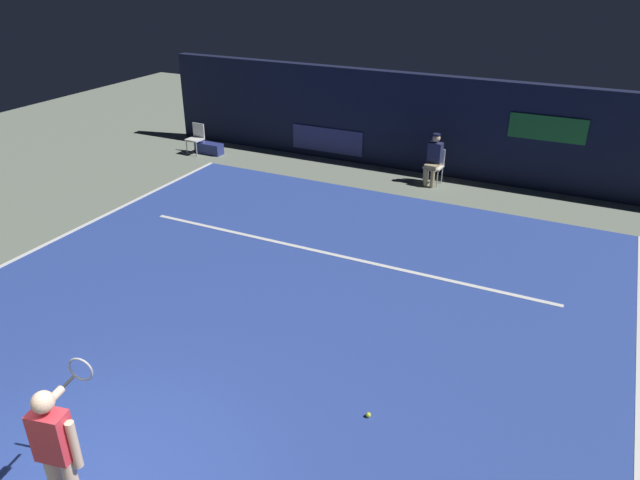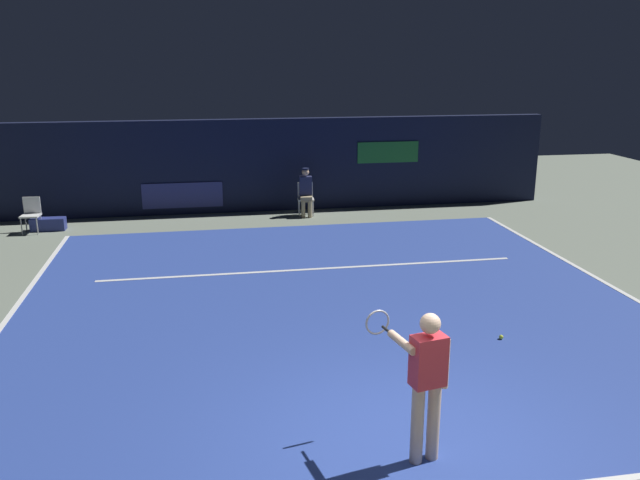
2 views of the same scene
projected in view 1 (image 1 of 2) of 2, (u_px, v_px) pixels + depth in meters
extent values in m
plane|color=gray|center=(285.00, 302.00, 10.21)|extent=(32.08, 32.08, 0.00)
cube|color=#2D479E|center=(285.00, 302.00, 10.20)|extent=(11.09, 11.09, 0.01)
cube|color=white|center=(640.00, 396.00, 8.02)|extent=(0.10, 11.09, 0.01)
cube|color=white|center=(55.00, 239.00, 12.37)|extent=(0.10, 11.09, 0.01)
cube|color=white|center=(333.00, 254.00, 11.76)|extent=(8.65, 0.10, 0.01)
cube|color=#141933|center=(423.00, 124.00, 15.73)|extent=(15.65, 0.30, 2.60)
cube|color=navy|center=(327.00, 140.00, 17.02)|extent=(2.20, 0.04, 0.70)
cube|color=#1E6B2D|center=(547.00, 128.00, 14.24)|extent=(1.80, 0.04, 0.60)
cube|color=#D8333F|center=(52.00, 436.00, 5.76)|extent=(0.40, 0.29, 0.56)
sphere|color=beige|center=(43.00, 402.00, 5.57)|extent=(0.22, 0.22, 0.22)
cylinder|color=beige|center=(46.00, 405.00, 5.93)|extent=(0.19, 0.51, 0.09)
cylinder|color=beige|center=(74.00, 445.00, 5.76)|extent=(0.09, 0.09, 0.56)
cylinder|color=black|center=(64.00, 386.00, 6.19)|extent=(0.09, 0.30, 0.03)
torus|color=#B2B2B7|center=(81.00, 369.00, 6.43)|extent=(0.30, 0.08, 0.30)
cube|color=white|center=(433.00, 167.00, 15.17)|extent=(0.47, 0.43, 0.04)
cube|color=white|center=(437.00, 156.00, 15.22)|extent=(0.42, 0.06, 0.42)
cylinder|color=#B2B2B7|center=(423.00, 176.00, 15.23)|extent=(0.03, 0.03, 0.46)
cylinder|color=#B2B2B7|center=(437.00, 179.00, 15.06)|extent=(0.03, 0.03, 0.46)
cylinder|color=#B2B2B7|center=(428.00, 172.00, 15.49)|extent=(0.03, 0.03, 0.46)
cylinder|color=#B2B2B7|center=(442.00, 175.00, 15.32)|extent=(0.03, 0.03, 0.46)
cube|color=tan|center=(432.00, 166.00, 15.09)|extent=(0.35, 0.42, 0.14)
cylinder|color=tan|center=(426.00, 178.00, 15.11)|extent=(0.11, 0.11, 0.46)
cylinder|color=tan|center=(432.00, 179.00, 15.03)|extent=(0.11, 0.11, 0.46)
cube|color=#23284C|center=(435.00, 153.00, 15.04)|extent=(0.36, 0.24, 0.52)
sphere|color=#DBAD89|center=(436.00, 138.00, 14.87)|extent=(0.20, 0.20, 0.20)
cylinder|color=#141933|center=(437.00, 135.00, 14.83)|extent=(0.19, 0.19, 0.04)
cube|color=white|center=(195.00, 139.00, 17.45)|extent=(0.47, 0.43, 0.04)
cube|color=white|center=(199.00, 130.00, 17.51)|extent=(0.42, 0.06, 0.42)
cylinder|color=#B2B2B7|center=(187.00, 147.00, 17.50)|extent=(0.03, 0.03, 0.44)
cylinder|color=#B2B2B7|center=(196.00, 149.00, 17.33)|extent=(0.03, 0.03, 0.44)
cylinder|color=#B2B2B7|center=(194.00, 144.00, 17.77)|extent=(0.03, 0.03, 0.44)
cylinder|color=#B2B2B7|center=(204.00, 146.00, 17.60)|extent=(0.03, 0.03, 0.44)
sphere|color=#CCE033|center=(368.00, 415.00, 7.66)|extent=(0.07, 0.07, 0.07)
cube|color=navy|center=(209.00, 148.00, 17.60)|extent=(0.85, 0.35, 0.32)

